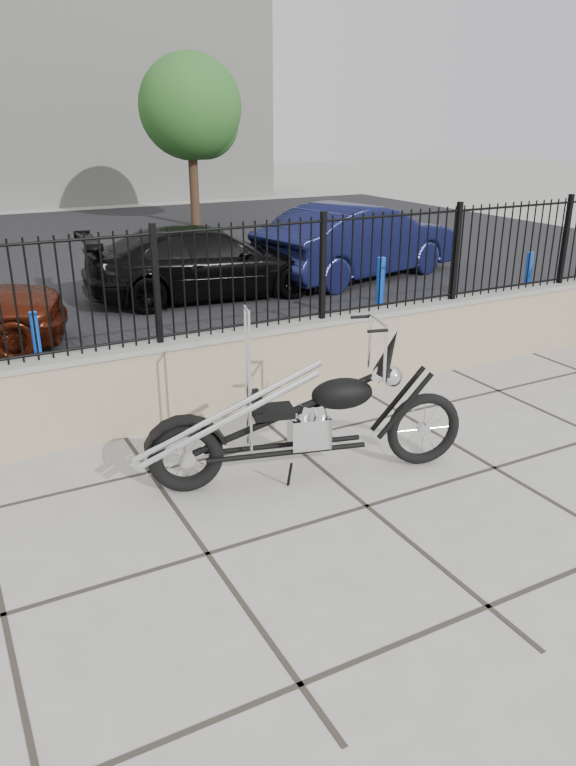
% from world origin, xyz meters
% --- Properties ---
extents(ground_plane, '(90.00, 90.00, 0.00)m').
position_xyz_m(ground_plane, '(0.00, 0.00, 0.00)').
color(ground_plane, '#99968E').
rests_on(ground_plane, ground).
extents(parking_lot, '(30.00, 30.00, 0.00)m').
position_xyz_m(parking_lot, '(0.00, 12.50, 0.00)').
color(parking_lot, black).
rests_on(parking_lot, ground).
extents(retaining_wall, '(14.00, 0.36, 0.96)m').
position_xyz_m(retaining_wall, '(0.00, 2.50, 0.48)').
color(retaining_wall, gray).
rests_on(retaining_wall, ground_plane).
extents(iron_fence, '(14.00, 0.08, 1.20)m').
position_xyz_m(iron_fence, '(0.00, 2.50, 1.56)').
color(iron_fence, black).
rests_on(iron_fence, retaining_wall).
extents(chopper_motorcycle, '(2.90, 1.22, 1.72)m').
position_xyz_m(chopper_motorcycle, '(-0.24, 0.72, 0.86)').
color(chopper_motorcycle, black).
rests_on(chopper_motorcycle, ground_plane).
extents(car_black, '(4.74, 2.26, 1.33)m').
position_xyz_m(car_black, '(1.61, 7.76, 0.67)').
color(car_black, black).
rests_on(car_black, parking_lot).
extents(car_blue, '(4.99, 2.71, 1.56)m').
position_xyz_m(car_blue, '(5.08, 7.82, 0.78)').
color(car_blue, '#0F1237').
rests_on(car_blue, parking_lot).
extents(bollard_a, '(0.12, 0.12, 0.86)m').
position_xyz_m(bollard_a, '(-1.96, 4.79, 0.43)').
color(bollard_a, blue).
rests_on(bollard_a, ground_plane).
extents(bollard_b, '(0.18, 0.18, 1.13)m').
position_xyz_m(bollard_b, '(3.32, 4.56, 0.57)').
color(bollard_b, blue).
rests_on(bollard_b, ground_plane).
extents(bollard_c, '(0.13, 0.13, 1.01)m').
position_xyz_m(bollard_c, '(6.31, 4.29, 0.50)').
color(bollard_c, '#0C4FB6').
rests_on(bollard_c, ground_plane).
extents(tree_right, '(3.11, 3.11, 5.24)m').
position_xyz_m(tree_right, '(4.76, 16.71, 3.67)').
color(tree_right, '#382619').
rests_on(tree_right, ground_plane).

